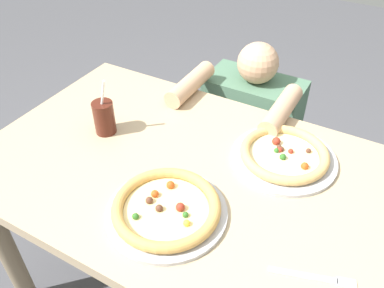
% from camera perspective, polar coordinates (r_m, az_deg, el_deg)
% --- Properties ---
extents(dining_table, '(1.31, 0.84, 0.75)m').
position_cam_1_polar(dining_table, '(1.31, -1.06, -6.92)').
color(dining_table, tan).
rests_on(dining_table, ground).
extents(pizza_near, '(0.33, 0.33, 0.04)m').
position_cam_1_polar(pizza_near, '(1.08, -3.71, -9.29)').
color(pizza_near, '#B7B7BC').
rests_on(pizza_near, dining_table).
extents(pizza_far, '(0.33, 0.33, 0.04)m').
position_cam_1_polar(pizza_far, '(1.28, 13.13, -1.57)').
color(pizza_far, '#B7B7BC').
rests_on(pizza_far, dining_table).
extents(drink_cup_colored, '(0.07, 0.07, 0.21)m').
position_cam_1_polar(drink_cup_colored, '(1.37, -12.55, 3.77)').
color(drink_cup_colored, '#4C1E14').
rests_on(drink_cup_colored, dining_table).
extents(fork, '(0.20, 0.08, 0.00)m').
position_cam_1_polar(fork, '(1.02, 17.50, -17.89)').
color(fork, silver).
rests_on(fork, dining_table).
extents(diner_seated, '(0.44, 0.54, 0.90)m').
position_cam_1_polar(diner_seated, '(1.89, 8.07, -0.04)').
color(diner_seated, '#333847').
rests_on(diner_seated, ground).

